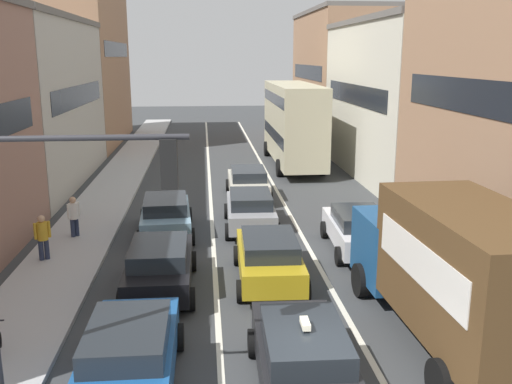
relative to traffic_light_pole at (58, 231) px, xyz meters
name	(u,v)px	position (x,y,z in m)	size (l,w,h in m)	color
sidewalk_left	(113,188)	(-2.25, 19.72, -3.75)	(2.60, 64.00, 0.14)	#ACACAC
lane_stripe_left	(210,187)	(2.75, 19.72, -3.81)	(0.16, 60.00, 0.01)	silver
lane_stripe_right	(274,186)	(6.15, 19.72, -3.81)	(0.16, 60.00, 0.01)	silver
building_row_left	(23,80)	(-7.55, 23.91, 1.58)	(7.20, 43.90, 13.40)	#936B5B
building_row_right	(416,89)	(14.35, 21.72, 1.09)	(7.20, 43.90, 10.25)	#9E7556
traffic_light_pole	(58,231)	(0.00, 0.00, 0.00)	(3.58, 0.38, 5.50)	#2D2D33
removalist_box_truck	(452,266)	(8.15, 2.43, -1.84)	(2.87, 7.76, 3.58)	navy
taxi_centre_lane_front	(303,357)	(4.39, 0.77, -3.02)	(2.13, 4.34, 1.66)	black
sedan_left_lane_front	(130,353)	(0.88, 1.22, -3.02)	(2.08, 4.31, 1.49)	#194C8C
sedan_centre_lane_second	(269,257)	(4.37, 6.64, -3.02)	(2.15, 4.35, 1.49)	#B29319
wagon_left_lane_second	(160,265)	(1.13, 6.26, -3.02)	(2.06, 4.30, 1.49)	black
hatchback_centre_lane_third	(250,209)	(4.27, 12.17, -3.02)	(2.16, 4.35, 1.49)	gray
sedan_left_lane_third	(166,214)	(0.98, 11.69, -3.02)	(2.25, 4.39, 1.49)	#759EB7
coupe_centre_lane_fourth	(248,182)	(4.56, 17.08, -3.02)	(2.11, 4.32, 1.49)	beige
sedan_right_lane_behind_truck	(358,229)	(7.81, 9.18, -3.02)	(2.21, 4.37, 1.49)	silver
bus_mid_queue_primary	(293,121)	(8.01, 25.20, -0.99)	(2.85, 10.51, 5.06)	#BFB793
pedestrian_mid_sidewalk	(43,236)	(-2.86, 8.88, -2.87)	(0.49, 0.34, 1.66)	#262D47
pedestrian_far_sidewalk	(74,215)	(-2.39, 11.34, -2.87)	(0.38, 0.44, 1.66)	#262D47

